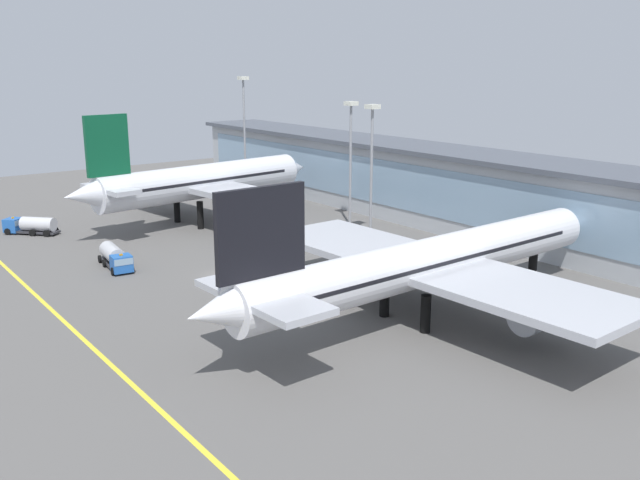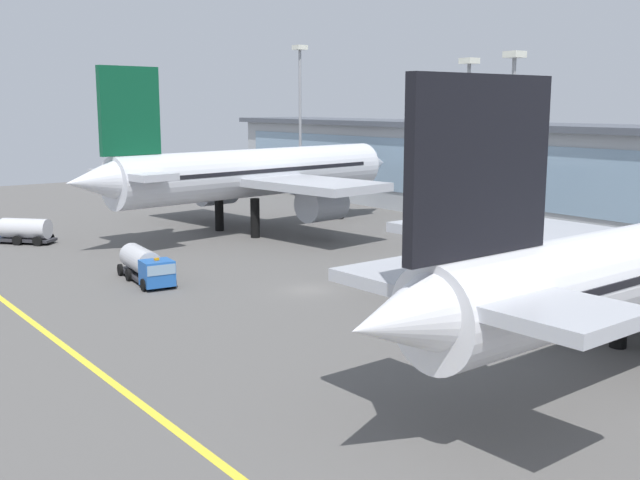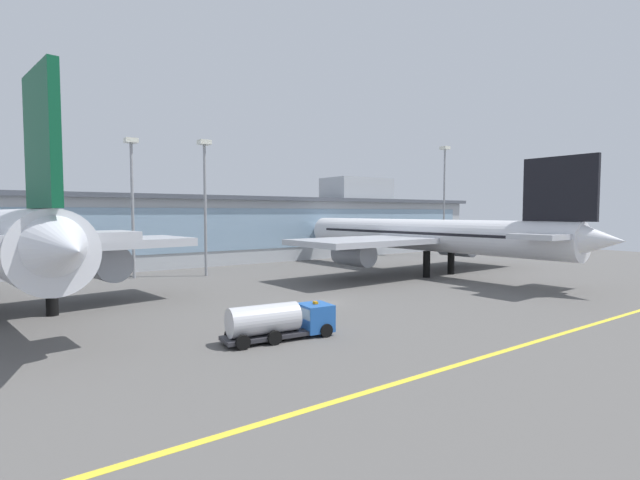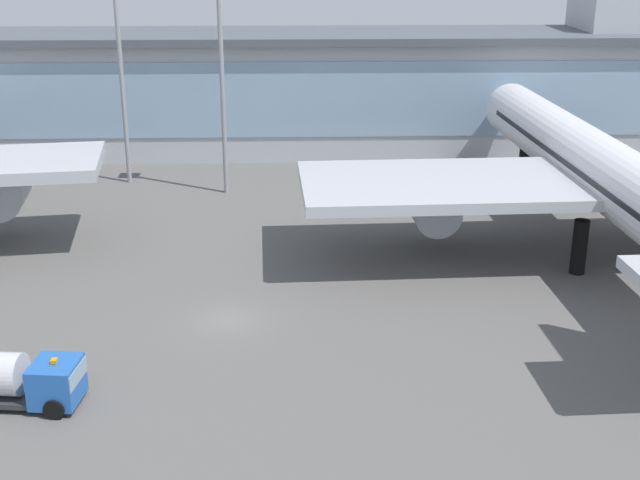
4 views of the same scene
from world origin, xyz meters
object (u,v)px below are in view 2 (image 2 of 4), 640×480
object	(u,v)px
apron_light_mast_far_east	(512,119)
apron_light_mast_east	(467,118)
apron_light_mast_centre	(300,102)
airliner_near_left	(254,174)
fuel_tanker_truck	(146,266)
baggage_tug_near	(13,230)

from	to	relation	value
apron_light_mast_far_east	apron_light_mast_east	bearing A→B (deg)	158.53
apron_light_mast_centre	apron_light_mast_east	size ratio (longest dim) A/B	1.17
apron_light_mast_east	apron_light_mast_far_east	bearing A→B (deg)	-21.47
airliner_near_left	apron_light_mast_centre	world-z (taller)	apron_light_mast_centre
airliner_near_left	apron_light_mast_east	xyz separation A→B (m)	(16.87, 19.73, 6.86)
apron_light_mast_centre	apron_light_mast_east	xyz separation A→B (m)	(34.89, 0.05, -1.96)
apron_light_mast_east	apron_light_mast_far_east	distance (m)	10.68
fuel_tanker_truck	baggage_tug_near	distance (m)	27.86
apron_light_mast_centre	apron_light_mast_east	bearing A→B (deg)	0.08
baggage_tug_near	apron_light_mast_east	xyz separation A→B (m)	(26.51, 46.44, 12.58)
baggage_tug_near	apron_light_mast_far_east	world-z (taller)	apron_light_mast_far_east
airliner_near_left	baggage_tug_near	world-z (taller)	airliner_near_left
fuel_tanker_truck	apron_light_mast_centre	size ratio (longest dim) A/B	0.37
baggage_tug_near	apron_light_mast_far_east	size ratio (longest dim) A/B	0.39
fuel_tanker_truck	apron_light_mast_east	xyz separation A→B (m)	(-1.05, 42.33, 12.58)
airliner_near_left	apron_light_mast_far_east	bearing A→B (deg)	-67.17
apron_light_mast_east	airliner_near_left	bearing A→B (deg)	-130.53
apron_light_mast_centre	baggage_tug_near	bearing A→B (deg)	-79.76
fuel_tanker_truck	apron_light_mast_far_east	world-z (taller)	apron_light_mast_far_east
apron_light_mast_centre	apron_light_mast_far_east	size ratio (longest dim) A/B	1.16
apron_light_mast_east	apron_light_mast_far_east	size ratio (longest dim) A/B	1.00
baggage_tug_near	apron_light_mast_centre	world-z (taller)	apron_light_mast_centre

